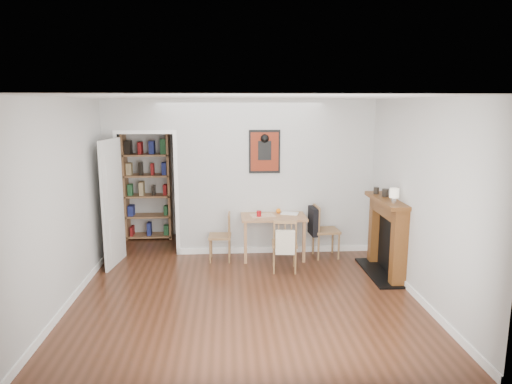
{
  "coord_description": "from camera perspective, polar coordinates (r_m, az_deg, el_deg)",
  "views": [
    {
      "loc": [
        -0.22,
        -6.18,
        2.51
      ],
      "look_at": [
        0.21,
        0.6,
        1.21
      ],
      "focal_mm": 32.0,
      "sensor_mm": 36.0,
      "label": 1
    }
  ],
  "objects": [
    {
      "name": "red_glass",
      "position": [
        7.42,
        0.37,
        -2.73
      ],
      "size": [
        0.08,
        0.08,
        0.1
      ],
      "primitive_type": "cylinder",
      "color": "maroon",
      "rests_on": "dining_table"
    },
    {
      "name": "chair_right",
      "position": [
        7.7,
        8.61,
        -4.75
      ],
      "size": [
        0.53,
        0.47,
        0.89
      ],
      "color": "olive",
      "rests_on": "ground"
    },
    {
      "name": "dining_table",
      "position": [
        7.55,
        2.16,
        -3.56
      ],
      "size": [
        1.06,
        0.67,
        0.72
      ],
      "color": "#AA7B4F",
      "rests_on": "ground"
    },
    {
      "name": "ceramic_jar_b",
      "position": [
        7.27,
        14.8,
        0.17
      ],
      "size": [
        0.08,
        0.08,
        0.11
      ],
      "primitive_type": "cylinder",
      "color": "black",
      "rests_on": "fireplace"
    },
    {
      "name": "orange_fruit",
      "position": [
        7.67,
        2.82,
        -2.36
      ],
      "size": [
        0.08,
        0.08,
        0.08
      ],
      "primitive_type": "sphere",
      "color": "orange",
      "rests_on": "dining_table"
    },
    {
      "name": "ground",
      "position": [
        6.67,
        -1.51,
        -11.28
      ],
      "size": [
        5.2,
        5.2,
        0.0
      ],
      "primitive_type": "plane",
      "color": "#4E2919",
      "rests_on": "ground"
    },
    {
      "name": "placemat",
      "position": [
        7.51,
        0.82,
        -2.94
      ],
      "size": [
        0.43,
        0.35,
        0.0
      ],
      "primitive_type": "cube",
      "rotation": [
        0.0,
        0.0,
        0.17
      ],
      "color": "beige",
      "rests_on": "dining_table"
    },
    {
      "name": "mantel_lamp",
      "position": [
        6.66,
        16.9,
        -0.23
      ],
      "size": [
        0.13,
        0.13,
        0.21
      ],
      "color": "silver",
      "rests_on": "fireplace"
    },
    {
      "name": "chair_front",
      "position": [
        7.01,
        3.59,
        -6.51
      ],
      "size": [
        0.45,
        0.5,
        0.84
      ],
      "color": "olive",
      "rests_on": "ground"
    },
    {
      "name": "notebook",
      "position": [
        7.65,
        4.24,
        -2.68
      ],
      "size": [
        0.33,
        0.28,
        0.01
      ],
      "primitive_type": "cube",
      "rotation": [
        0.0,
        0.0,
        -0.28
      ],
      "color": "white",
      "rests_on": "dining_table"
    },
    {
      "name": "chair_left",
      "position": [
        7.5,
        -4.53,
        -5.6
      ],
      "size": [
        0.41,
        0.41,
        0.79
      ],
      "color": "olive",
      "rests_on": "ground"
    },
    {
      "name": "ceramic_jar_a",
      "position": [
        7.09,
        15.86,
        -0.09
      ],
      "size": [
        0.1,
        0.1,
        0.12
      ],
      "primitive_type": "cylinder",
      "color": "black",
      "rests_on": "fireplace"
    },
    {
      "name": "room_shell",
      "position": [
        7.63,
        -1.19,
        1.67
      ],
      "size": [
        5.2,
        5.2,
        5.2
      ],
      "color": "#B7B8B5",
      "rests_on": "ground"
    },
    {
      "name": "fireplace",
      "position": [
        7.11,
        16.11,
        -5.06
      ],
      "size": [
        0.45,
        1.25,
        1.16
      ],
      "color": "brown",
      "rests_on": "ground"
    },
    {
      "name": "bookshelf",
      "position": [
        8.84,
        -13.39,
        0.77
      ],
      "size": [
        0.86,
        0.35,
        2.05
      ],
      "color": "#AA7B4F",
      "rests_on": "ground"
    }
  ]
}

